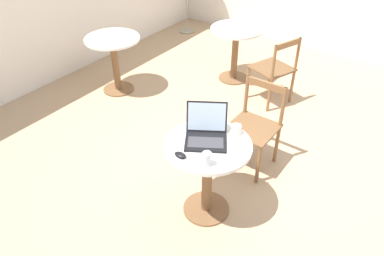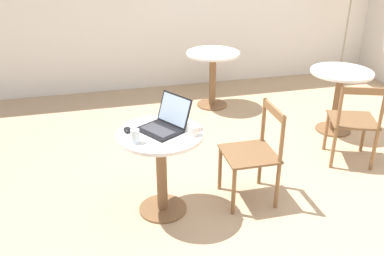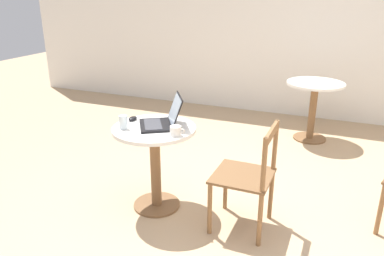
{
  "view_description": "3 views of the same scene",
  "coord_description": "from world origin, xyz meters",
  "px_view_note": "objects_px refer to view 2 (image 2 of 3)",
  "views": [
    {
      "loc": [
        -2.68,
        -1.12,
        2.55
      ],
      "look_at": [
        -0.47,
        0.47,
        0.59
      ],
      "focal_mm": 35.0,
      "sensor_mm": 36.0,
      "label": 1
    },
    {
      "loc": [
        -1.24,
        -2.89,
        2.23
      ],
      "look_at": [
        -0.41,
        0.38,
        0.62
      ],
      "focal_mm": 40.0,
      "sensor_mm": 36.0,
      "label": 2
    },
    {
      "loc": [
        0.64,
        -2.43,
        1.8
      ],
      "look_at": [
        -0.56,
        0.51,
        0.63
      ],
      "focal_mm": 35.0,
      "sensor_mm": 36.0,
      "label": 3
    }
  ],
  "objects_px": {
    "cafe_table_mid": "(339,88)",
    "cafe_table_far": "(213,67)",
    "cafe_table_near": "(161,155)",
    "drinking_glass": "(135,136)",
    "laptop": "(164,123)",
    "chair_mid_front": "(354,122)",
    "mug": "(194,131)",
    "mouse": "(127,130)",
    "chair_near_right": "(254,154)"
  },
  "relations": [
    {
      "from": "drinking_glass",
      "to": "cafe_table_near",
      "type": "bearing_deg",
      "value": 30.8
    },
    {
      "from": "chair_mid_front",
      "to": "mug",
      "type": "bearing_deg",
      "value": -165.34
    },
    {
      "from": "chair_near_right",
      "to": "drinking_glass",
      "type": "distance_m",
      "value": 1.09
    },
    {
      "from": "cafe_table_far",
      "to": "chair_mid_front",
      "type": "height_order",
      "value": "chair_mid_front"
    },
    {
      "from": "cafe_table_near",
      "to": "drinking_glass",
      "type": "relative_size",
      "value": 6.77
    },
    {
      "from": "mouse",
      "to": "mug",
      "type": "distance_m",
      "value": 0.53
    },
    {
      "from": "cafe_table_mid",
      "to": "cafe_table_far",
      "type": "height_order",
      "value": "same"
    },
    {
      "from": "chair_near_right",
      "to": "laptop",
      "type": "distance_m",
      "value": 0.84
    },
    {
      "from": "cafe_table_far",
      "to": "laptop",
      "type": "height_order",
      "value": "laptop"
    },
    {
      "from": "chair_mid_front",
      "to": "mug",
      "type": "height_order",
      "value": "chair_mid_front"
    },
    {
      "from": "laptop",
      "to": "chair_mid_front",
      "type": "bearing_deg",
      "value": 8.84
    },
    {
      "from": "cafe_table_far",
      "to": "chair_near_right",
      "type": "height_order",
      "value": "chair_near_right"
    },
    {
      "from": "chair_near_right",
      "to": "chair_mid_front",
      "type": "relative_size",
      "value": 1.0
    },
    {
      "from": "cafe_table_near",
      "to": "mouse",
      "type": "bearing_deg",
      "value": 161.53
    },
    {
      "from": "chair_mid_front",
      "to": "mouse",
      "type": "bearing_deg",
      "value": -173.08
    },
    {
      "from": "laptop",
      "to": "mug",
      "type": "xyz_separation_m",
      "value": [
        0.2,
        -0.16,
        -0.01
      ]
    },
    {
      "from": "cafe_table_mid",
      "to": "mug",
      "type": "height_order",
      "value": "mug"
    },
    {
      "from": "mouse",
      "to": "drinking_glass",
      "type": "relative_size",
      "value": 0.91
    },
    {
      "from": "cafe_table_far",
      "to": "mug",
      "type": "xyz_separation_m",
      "value": [
        -0.84,
        -2.27,
        0.24
      ]
    },
    {
      "from": "cafe_table_near",
      "to": "mug",
      "type": "bearing_deg",
      "value": -23.05
    },
    {
      "from": "cafe_table_far",
      "to": "drinking_glass",
      "type": "height_order",
      "value": "drinking_glass"
    },
    {
      "from": "chair_mid_front",
      "to": "cafe_table_near",
      "type": "bearing_deg",
      "value": -169.91
    },
    {
      "from": "chair_mid_front",
      "to": "mug",
      "type": "xyz_separation_m",
      "value": [
        -1.77,
        -0.46,
        0.33
      ]
    },
    {
      "from": "cafe_table_far",
      "to": "mug",
      "type": "relative_size",
      "value": 6.09
    },
    {
      "from": "cafe_table_mid",
      "to": "chair_near_right",
      "type": "height_order",
      "value": "chair_near_right"
    },
    {
      "from": "chair_near_right",
      "to": "drinking_glass",
      "type": "height_order",
      "value": "chair_near_right"
    },
    {
      "from": "chair_mid_front",
      "to": "chair_near_right",
      "type": "bearing_deg",
      "value": -163.11
    },
    {
      "from": "mug",
      "to": "cafe_table_near",
      "type": "bearing_deg",
      "value": 156.95
    },
    {
      "from": "chair_mid_front",
      "to": "mouse",
      "type": "distance_m",
      "value": 2.31
    },
    {
      "from": "chair_near_right",
      "to": "laptop",
      "type": "bearing_deg",
      "value": 175.46
    },
    {
      "from": "chair_near_right",
      "to": "mug",
      "type": "height_order",
      "value": "chair_near_right"
    },
    {
      "from": "laptop",
      "to": "chair_near_right",
      "type": "bearing_deg",
      "value": -4.54
    },
    {
      "from": "cafe_table_far",
      "to": "chair_mid_front",
      "type": "bearing_deg",
      "value": -62.69
    },
    {
      "from": "mouse",
      "to": "mug",
      "type": "xyz_separation_m",
      "value": [
        0.5,
        -0.19,
        0.02
      ]
    },
    {
      "from": "cafe_table_near",
      "to": "chair_near_right",
      "type": "relative_size",
      "value": 0.85
    },
    {
      "from": "chair_mid_front",
      "to": "mouse",
      "type": "height_order",
      "value": "chair_mid_front"
    },
    {
      "from": "cafe_table_mid",
      "to": "chair_mid_front",
      "type": "relative_size",
      "value": 0.85
    },
    {
      "from": "mug",
      "to": "drinking_glass",
      "type": "distance_m",
      "value": 0.46
    },
    {
      "from": "cafe_table_far",
      "to": "laptop",
      "type": "xyz_separation_m",
      "value": [
        -1.04,
        -2.11,
        0.26
      ]
    },
    {
      "from": "laptop",
      "to": "drinking_glass",
      "type": "distance_m",
      "value": 0.31
    },
    {
      "from": "laptop",
      "to": "drinking_glass",
      "type": "xyz_separation_m",
      "value": [
        -0.26,
        -0.18,
        0.0
      ]
    },
    {
      "from": "cafe_table_mid",
      "to": "cafe_table_far",
      "type": "relative_size",
      "value": 1.0
    },
    {
      "from": "chair_near_right",
      "to": "mug",
      "type": "relative_size",
      "value": 7.12
    },
    {
      "from": "chair_mid_front",
      "to": "laptop",
      "type": "relative_size",
      "value": 1.89
    },
    {
      "from": "chair_near_right",
      "to": "mouse",
      "type": "relative_size",
      "value": 8.69
    },
    {
      "from": "cafe_table_mid",
      "to": "laptop",
      "type": "bearing_deg",
      "value": -155.59
    },
    {
      "from": "cafe_table_near",
      "to": "chair_mid_front",
      "type": "bearing_deg",
      "value": 10.09
    },
    {
      "from": "cafe_table_near",
      "to": "cafe_table_mid",
      "type": "bearing_deg",
      "value": 25.07
    },
    {
      "from": "cafe_table_far",
      "to": "laptop",
      "type": "relative_size",
      "value": 1.62
    },
    {
      "from": "cafe_table_mid",
      "to": "drinking_glass",
      "type": "xyz_separation_m",
      "value": [
        -2.48,
        -1.19,
        0.26
      ]
    }
  ]
}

